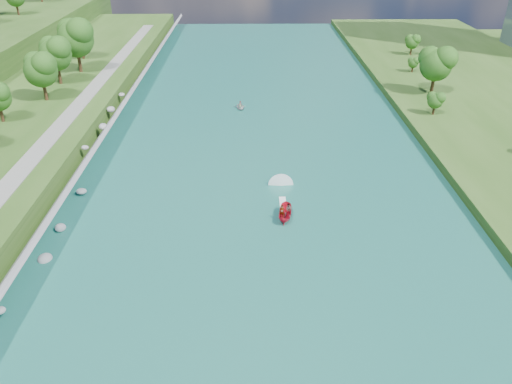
{
  "coord_description": "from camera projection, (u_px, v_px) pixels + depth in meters",
  "views": [
    {
      "loc": [
        -1.25,
        -40.82,
        34.29
      ],
      "look_at": [
        -0.49,
        15.66,
        2.5
      ],
      "focal_mm": 35.0,
      "sensor_mm": 36.0,
      "label": 1
    }
  ],
  "objects": [
    {
      "name": "ground",
      "position": [
        263.0,
        286.0,
        52.4
      ],
      "size": [
        260.0,
        260.0,
        0.0
      ],
      "primitive_type": "plane",
      "color": "#2D5119",
      "rests_on": "ground"
    },
    {
      "name": "raft",
      "position": [
        240.0,
        107.0,
        99.2
      ],
      "size": [
        2.72,
        3.5,
        1.49
      ],
      "rotation": [
        0.0,
        0.0,
        0.14
      ],
      "color": "gray",
      "rests_on": "river_water"
    },
    {
      "name": "riprap_bank",
      "position": [
        69.0,
        187.0,
        67.55
      ],
      "size": [
        3.96,
        236.0,
        4.3
      ],
      "color": "slate",
      "rests_on": "ground"
    },
    {
      "name": "river_water",
      "position": [
        259.0,
        192.0,
        69.8
      ],
      "size": [
        55.0,
        240.0,
        0.1
      ],
      "primitive_type": "cube",
      "color": "#175755",
      "rests_on": "ground"
    },
    {
      "name": "motorboat",
      "position": [
        284.0,
        208.0,
        64.65
      ],
      "size": [
        3.6,
        18.98,
        2.18
      ],
      "rotation": [
        0.0,
        0.0,
        2.99
      ],
      "color": "red",
      "rests_on": "river_water"
    },
    {
      "name": "riverside_path",
      "position": [
        20.0,
        171.0,
        67.71
      ],
      "size": [
        3.0,
        200.0,
        0.1
      ],
      "primitive_type": "cube",
      "color": "gray",
      "rests_on": "berm_west"
    }
  ]
}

